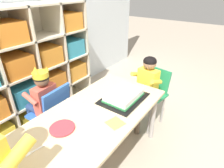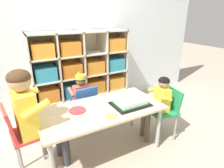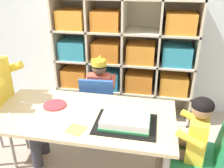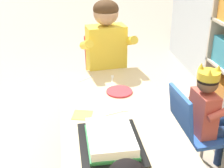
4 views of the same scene
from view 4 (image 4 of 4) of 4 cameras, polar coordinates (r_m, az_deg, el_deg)
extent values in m
cube|color=#D1B789|center=(1.92, 0.65, -5.24)|extent=(1.32, 0.66, 0.03)
cylinder|color=#9E9993|center=(2.56, -7.53, -4.38)|extent=(0.04, 0.04, 0.54)
cylinder|color=#9E9993|center=(2.62, 4.26, -3.52)|extent=(0.04, 0.04, 0.54)
cube|color=blue|center=(2.20, 15.35, -8.56)|extent=(0.35, 0.33, 0.03)
cube|color=blue|center=(2.05, 12.27, -5.30)|extent=(0.31, 0.09, 0.31)
cylinder|color=gray|center=(2.27, 19.29, -13.51)|extent=(0.02, 0.02, 0.32)
cylinder|color=gray|center=(2.45, 16.10, -9.83)|extent=(0.02, 0.02, 0.32)
cylinder|color=gray|center=(2.35, 10.61, -10.84)|extent=(0.02, 0.02, 0.32)
cube|color=#D15647|center=(2.13, 16.07, -5.05)|extent=(0.22, 0.13, 0.29)
sphere|color=brown|center=(2.03, 16.79, 0.25)|extent=(0.13, 0.13, 0.13)
ellipsoid|color=black|center=(2.02, 16.86, 0.76)|extent=(0.14, 0.14, 0.10)
cylinder|color=yellow|center=(2.01, 16.97, 1.54)|extent=(0.14, 0.14, 0.05)
cone|color=yellow|center=(2.02, 18.59, 2.78)|extent=(0.04, 0.04, 0.04)
cone|color=yellow|center=(1.94, 17.16, 2.01)|extent=(0.04, 0.04, 0.04)
cone|color=yellow|center=(2.02, 15.75, 3.17)|extent=(0.04, 0.04, 0.04)
cylinder|color=navy|center=(2.19, 18.92, -8.13)|extent=(0.08, 0.21, 0.07)
cylinder|color=navy|center=(2.28, 17.34, -6.48)|extent=(0.08, 0.21, 0.07)
cylinder|color=navy|center=(2.44, 18.91, -10.17)|extent=(0.06, 0.06, 0.34)
cylinder|color=#D15647|center=(2.02, 18.96, -5.01)|extent=(0.06, 0.18, 0.10)
cylinder|color=#D15647|center=(2.21, 15.75, -1.89)|extent=(0.06, 0.18, 0.10)
cube|color=red|center=(2.61, -1.01, 1.30)|extent=(0.34, 0.35, 0.03)
cube|color=red|center=(2.68, -1.84, 5.66)|extent=(0.10, 0.29, 0.30)
cylinder|color=gray|center=(2.59, -2.95, -4.97)|extent=(0.02, 0.02, 0.46)
cylinder|color=gray|center=(2.64, 2.36, -4.22)|extent=(0.02, 0.02, 0.46)
cylinder|color=gray|center=(2.80, -4.12, -2.53)|extent=(0.02, 0.02, 0.46)
cylinder|color=gray|center=(2.85, 0.82, -1.89)|extent=(0.02, 0.02, 0.46)
cube|color=yellow|center=(2.53, -1.05, 5.81)|extent=(0.20, 0.32, 0.42)
sphere|color=tan|center=(2.44, -1.11, 12.67)|extent=(0.19, 0.19, 0.19)
ellipsoid|color=#472D19|center=(2.44, -1.11, 13.33)|extent=(0.19, 0.19, 0.14)
cylinder|color=#33333D|center=(2.44, -2.14, 0.49)|extent=(0.31, 0.14, 0.10)
cylinder|color=#33333D|center=(2.49, 1.89, 0.97)|extent=(0.31, 0.14, 0.10)
cylinder|color=#33333D|center=(2.44, -1.18, -6.67)|extent=(0.08, 0.08, 0.48)
cylinder|color=#33333D|center=(2.48, 2.86, -6.06)|extent=(0.08, 0.08, 0.48)
cylinder|color=yellow|center=(2.41, -4.63, 7.04)|extent=(0.25, 0.09, 0.14)
cylinder|color=yellow|center=(2.49, 3.11, 7.72)|extent=(0.25, 0.09, 0.14)
cube|color=black|center=(1.63, -0.24, -10.63)|extent=(0.41, 0.31, 0.01)
cube|color=white|center=(1.61, -0.24, -9.63)|extent=(0.32, 0.23, 0.06)
cube|color=#338E4C|center=(1.63, -0.24, -10.29)|extent=(0.33, 0.24, 0.02)
cylinder|color=#DB333D|center=(2.13, 1.33, -1.35)|extent=(0.18, 0.18, 0.01)
cube|color=#F4DB4C|center=(1.88, -5.35, -5.56)|extent=(0.14, 0.14, 0.00)
cube|color=white|center=(1.89, 0.39, -5.20)|extent=(0.04, 0.11, 0.00)
cube|color=white|center=(1.92, 2.36, -4.68)|extent=(0.03, 0.04, 0.00)
cube|color=white|center=(2.31, 0.02, 0.69)|extent=(0.10, 0.03, 0.00)
cube|color=white|center=(2.37, 0.09, 1.39)|extent=(0.04, 0.03, 0.00)
cube|color=white|center=(2.35, -4.44, 1.11)|extent=(0.07, 0.08, 0.00)
cube|color=white|center=(2.31, -5.70, 0.61)|extent=(0.04, 0.04, 0.00)
cube|color=white|center=(1.92, 6.82, -4.99)|extent=(0.09, 0.03, 0.00)
cube|color=white|center=(1.97, 6.75, -4.06)|extent=(0.04, 0.03, 0.00)
camera|label=1|loc=(2.52, -21.96, 21.80)|focal=29.31mm
camera|label=2|loc=(2.73, -40.77, 19.50)|focal=29.58mm
camera|label=3|loc=(1.61, -55.96, 13.12)|focal=38.19mm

